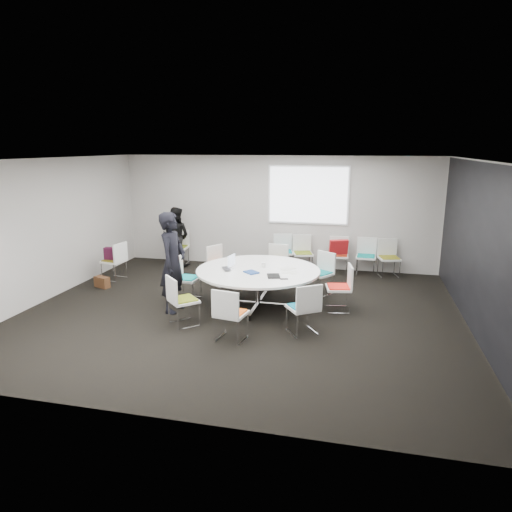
% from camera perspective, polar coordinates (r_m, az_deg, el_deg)
% --- Properties ---
extents(room_shell, '(8.08, 7.08, 2.88)m').
position_cam_1_polar(room_shell, '(8.17, -1.36, 2.12)').
color(room_shell, black).
rests_on(room_shell, ground).
extents(conference_table, '(2.36, 2.36, 0.73)m').
position_cam_1_polar(conference_table, '(8.76, 0.26, -2.78)').
color(conference_table, silver).
rests_on(conference_table, ground).
extents(projection_screen, '(1.90, 0.03, 1.35)m').
position_cam_1_polar(projection_screen, '(11.35, 6.53, 7.57)').
color(projection_screen, white).
rests_on(projection_screen, room_shell).
extents(chair_ring_a, '(0.52, 0.53, 0.88)m').
position_cam_1_polar(chair_ring_a, '(8.73, 10.31, -5.00)').
color(chair_ring_a, silver).
rests_on(chair_ring_a, ground).
extents(chair_ring_b, '(0.63, 0.63, 0.88)m').
position_cam_1_polar(chair_ring_b, '(9.61, 7.98, -3.16)').
color(chair_ring_b, silver).
rests_on(chair_ring_b, ground).
extents(chair_ring_c, '(0.50, 0.49, 0.88)m').
position_cam_1_polar(chair_ring_c, '(10.21, 2.52, -2.03)').
color(chair_ring_c, silver).
rests_on(chair_ring_c, ground).
extents(chair_ring_d, '(0.62, 0.62, 0.88)m').
position_cam_1_polar(chair_ring_d, '(10.16, -4.43, -2.14)').
color(chair_ring_d, silver).
rests_on(chair_ring_d, ground).
extents(chair_ring_e, '(0.48, 0.49, 0.88)m').
position_cam_1_polar(chair_ring_e, '(9.27, -8.63, -3.83)').
color(chair_ring_e, silver).
rests_on(chair_ring_e, ground).
extents(chair_ring_f, '(0.64, 0.64, 0.88)m').
position_cam_1_polar(chair_ring_f, '(8.01, -9.08, -6.66)').
color(chair_ring_f, silver).
rests_on(chair_ring_f, ground).
extents(chair_ring_g, '(0.53, 0.52, 0.88)m').
position_cam_1_polar(chair_ring_g, '(7.32, -3.15, -8.48)').
color(chair_ring_g, silver).
rests_on(chair_ring_g, ground).
extents(chair_ring_h, '(0.63, 0.63, 0.88)m').
position_cam_1_polar(chair_ring_h, '(7.60, 5.91, -7.69)').
color(chair_ring_h, silver).
rests_on(chair_ring_h, ground).
extents(chair_back_a, '(0.56, 0.56, 0.88)m').
position_cam_1_polar(chair_back_a, '(11.41, 3.42, -0.37)').
color(chair_back_a, silver).
rests_on(chair_back_a, ground).
extents(chair_back_b, '(0.57, 0.56, 0.88)m').
position_cam_1_polar(chair_back_b, '(11.32, 5.86, -0.54)').
color(chair_back_b, silver).
rests_on(chair_back_b, ground).
extents(chair_back_c, '(0.48, 0.46, 0.88)m').
position_cam_1_polar(chair_back_c, '(11.25, 10.26, -0.77)').
color(chair_back_c, silver).
rests_on(chair_back_c, ground).
extents(chair_back_d, '(0.48, 0.47, 0.88)m').
position_cam_1_polar(chair_back_d, '(11.26, 13.53, -0.93)').
color(chair_back_d, silver).
rests_on(chair_back_d, ground).
extents(chair_back_e, '(0.56, 0.55, 0.88)m').
position_cam_1_polar(chair_back_e, '(11.24, 16.24, -1.11)').
color(chair_back_e, silver).
rests_on(chair_back_e, ground).
extents(chair_spare_left, '(0.52, 0.53, 0.88)m').
position_cam_1_polar(chair_spare_left, '(11.04, -17.24, -1.45)').
color(chair_spare_left, silver).
rests_on(chair_spare_left, ground).
extents(chair_person_back, '(0.50, 0.49, 0.88)m').
position_cam_1_polar(chair_person_back, '(12.12, -9.59, 0.30)').
color(chair_person_back, silver).
rests_on(chair_person_back, ground).
extents(person_main, '(0.46, 0.69, 1.87)m').
position_cam_1_polar(person_main, '(8.55, -10.37, -0.78)').
color(person_main, black).
rests_on(person_main, ground).
extents(person_back, '(0.79, 0.65, 1.52)m').
position_cam_1_polar(person_back, '(11.87, -9.98, 2.40)').
color(person_back, black).
rests_on(person_back, ground).
extents(laptop, '(0.33, 0.38, 0.03)m').
position_cam_1_polar(laptop, '(8.72, -3.41, -1.61)').
color(laptop, '#333338').
rests_on(laptop, conference_table).
extents(laptop_lid, '(0.07, 0.30, 0.22)m').
position_cam_1_polar(laptop_lid, '(8.86, -3.08, -0.57)').
color(laptop_lid, silver).
rests_on(laptop_lid, conference_table).
extents(notebook_black, '(0.29, 0.35, 0.02)m').
position_cam_1_polar(notebook_black, '(8.24, 2.21, -2.51)').
color(notebook_black, black).
rests_on(notebook_black, conference_table).
extents(tablet_folio, '(0.33, 0.32, 0.03)m').
position_cam_1_polar(tablet_folio, '(8.47, -0.60, -2.04)').
color(tablet_folio, navy).
rests_on(tablet_folio, conference_table).
extents(papers_right, '(0.36, 0.36, 0.00)m').
position_cam_1_polar(papers_right, '(8.79, 3.89, -1.56)').
color(papers_right, silver).
rests_on(papers_right, conference_table).
extents(papers_front, '(0.30, 0.22, 0.00)m').
position_cam_1_polar(papers_front, '(8.53, 4.08, -2.04)').
color(papers_front, silver).
rests_on(papers_front, conference_table).
extents(cup, '(0.08, 0.08, 0.09)m').
position_cam_1_polar(cup, '(8.86, 0.95, -1.12)').
color(cup, white).
rests_on(cup, conference_table).
extents(phone, '(0.15, 0.10, 0.01)m').
position_cam_1_polar(phone, '(8.09, 3.53, -2.88)').
color(phone, black).
rests_on(phone, conference_table).
extents(maroon_bag, '(0.41, 0.17, 0.28)m').
position_cam_1_polar(maroon_bag, '(10.97, -17.43, 0.29)').
color(maroon_bag, '#411129').
rests_on(maroon_bag, chair_spare_left).
extents(brown_bag, '(0.39, 0.27, 0.24)m').
position_cam_1_polar(brown_bag, '(10.56, -18.69, -3.11)').
color(brown_bag, '#4A2B17').
rests_on(brown_bag, ground).
extents(red_jacket, '(0.47, 0.29, 0.36)m').
position_cam_1_polar(red_jacket, '(10.93, 10.29, 1.10)').
color(red_jacket, '#A41417').
rests_on(red_jacket, chair_back_c).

